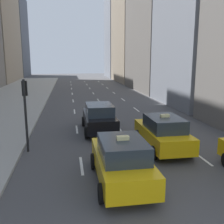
% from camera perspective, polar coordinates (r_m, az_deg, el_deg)
% --- Properties ---
extents(sidewalk_left, '(8.00, 66.00, 0.15)m').
position_cam_1_polar(sidewalk_left, '(30.75, -21.29, 2.37)').
color(sidewalk_left, '#9E9E99').
rests_on(sidewalk_left, ground).
extents(lane_markings, '(5.72, 56.00, 0.01)m').
position_cam_1_polar(lane_markings, '(26.35, -2.24, 1.59)').
color(lane_markings, white).
rests_on(lane_markings, ground).
extents(taxi_second, '(2.02, 4.40, 1.87)m').
position_cam_1_polar(taxi_second, '(9.83, 2.09, -10.46)').
color(taxi_second, yellow).
rests_on(taxi_second, ground).
extents(taxi_third, '(2.02, 4.40, 1.87)m').
position_cam_1_polar(taxi_third, '(13.57, 10.98, -4.41)').
color(taxi_third, yellow).
rests_on(taxi_third, ground).
extents(sedan_black_near, '(2.02, 4.54, 1.79)m').
position_cam_1_polar(sedan_black_near, '(16.54, -2.82, -1.22)').
color(sedan_black_near, black).
rests_on(sedan_black_near, ground).
extents(traffic_light_pole, '(0.24, 0.42, 3.60)m').
position_cam_1_polar(traffic_light_pole, '(13.42, -18.36, 1.73)').
color(traffic_light_pole, black).
rests_on(traffic_light_pole, ground).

